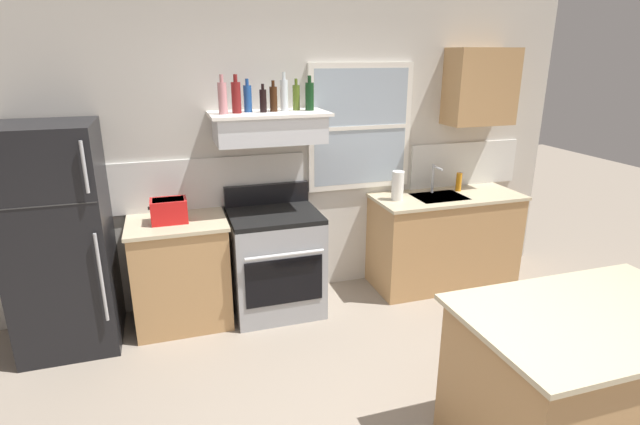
{
  "coord_description": "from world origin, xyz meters",
  "views": [
    {
      "loc": [
        -1.07,
        -2.02,
        2.2
      ],
      "look_at": [
        -0.05,
        1.2,
        1.1
      ],
      "focal_mm": 27.52,
      "sensor_mm": 36.0,
      "label": 1
    }
  ],
  "objects_px": {
    "bottle_blue_liqueur": "(248,98)",
    "bottle_balsamic_dark": "(263,100)",
    "dish_soap_bottle": "(459,182)",
    "bottle_rose_pink": "(223,98)",
    "bottle_brown_stout": "(273,98)",
    "bottle_dark_green_wine": "(310,96)",
    "toaster": "(169,210)",
    "bottle_olive_oil_square": "(296,97)",
    "stove_range": "(276,261)",
    "refrigerator": "(60,240)",
    "kitchen_island": "(583,386)",
    "bottle_red_label_wine": "(236,97)",
    "bottle_clear_tall": "(284,95)",
    "paper_towel_roll": "(398,186)"
  },
  "relations": [
    {
      "from": "bottle_blue_liqueur",
      "to": "bottle_balsamic_dark",
      "type": "bearing_deg",
      "value": -24.55
    },
    {
      "from": "stove_range",
      "to": "bottle_olive_oil_square",
      "type": "distance_m",
      "value": 1.42
    },
    {
      "from": "bottle_brown_stout",
      "to": "dish_soap_bottle",
      "type": "xyz_separation_m",
      "value": [
        1.83,
        0.02,
        -0.85
      ]
    },
    {
      "from": "stove_range",
      "to": "bottle_red_label_wine",
      "type": "xyz_separation_m",
      "value": [
        -0.26,
        0.09,
        1.41
      ]
    },
    {
      "from": "toaster",
      "to": "bottle_balsamic_dark",
      "type": "height_order",
      "value": "bottle_balsamic_dark"
    },
    {
      "from": "bottle_rose_pink",
      "to": "bottle_balsamic_dark",
      "type": "bearing_deg",
      "value": 5.67
    },
    {
      "from": "bottle_rose_pink",
      "to": "bottle_brown_stout",
      "type": "height_order",
      "value": "bottle_rose_pink"
    },
    {
      "from": "bottle_balsamic_dark",
      "to": "bottle_clear_tall",
      "type": "relative_size",
      "value": 0.72
    },
    {
      "from": "refrigerator",
      "to": "bottle_balsamic_dark",
      "type": "height_order",
      "value": "bottle_balsamic_dark"
    },
    {
      "from": "stove_range",
      "to": "bottle_blue_liqueur",
      "type": "height_order",
      "value": "bottle_blue_liqueur"
    },
    {
      "from": "stove_range",
      "to": "bottle_rose_pink",
      "type": "height_order",
      "value": "bottle_rose_pink"
    },
    {
      "from": "bottle_rose_pink",
      "to": "bottle_red_label_wine",
      "type": "height_order",
      "value": "bottle_rose_pink"
    },
    {
      "from": "bottle_red_label_wine",
      "to": "bottle_rose_pink",
      "type": "bearing_deg",
      "value": -162.96
    },
    {
      "from": "bottle_dark_green_wine",
      "to": "toaster",
      "type": "bearing_deg",
      "value": -175.93
    },
    {
      "from": "bottle_olive_oil_square",
      "to": "stove_range",
      "type": "bearing_deg",
      "value": -148.66
    },
    {
      "from": "refrigerator",
      "to": "bottle_clear_tall",
      "type": "distance_m",
      "value": 2.06
    },
    {
      "from": "bottle_blue_liqueur",
      "to": "bottle_red_label_wine",
      "type": "bearing_deg",
      "value": -152.84
    },
    {
      "from": "refrigerator",
      "to": "bottle_balsamic_dark",
      "type": "relative_size",
      "value": 7.74
    },
    {
      "from": "bottle_clear_tall",
      "to": "dish_soap_bottle",
      "type": "xyz_separation_m",
      "value": [
        1.73,
        -0.0,
        -0.88
      ]
    },
    {
      "from": "bottle_brown_stout",
      "to": "bottle_clear_tall",
      "type": "bearing_deg",
      "value": 11.26
    },
    {
      "from": "bottle_blue_liqueur",
      "to": "bottle_balsamic_dark",
      "type": "distance_m",
      "value": 0.13
    },
    {
      "from": "bottle_balsamic_dark",
      "to": "bottle_clear_tall",
      "type": "distance_m",
      "value": 0.2
    },
    {
      "from": "bottle_rose_pink",
      "to": "kitchen_island",
      "type": "height_order",
      "value": "bottle_rose_pink"
    },
    {
      "from": "dish_soap_bottle",
      "to": "bottle_rose_pink",
      "type": "bearing_deg",
      "value": -178.01
    },
    {
      "from": "bottle_brown_stout",
      "to": "bottle_dark_green_wine",
      "type": "relative_size",
      "value": 0.88
    },
    {
      "from": "bottle_blue_liqueur",
      "to": "bottle_clear_tall",
      "type": "height_order",
      "value": "bottle_clear_tall"
    },
    {
      "from": "stove_range",
      "to": "bottle_dark_green_wine",
      "type": "bearing_deg",
      "value": 16.91
    },
    {
      "from": "bottle_red_label_wine",
      "to": "bottle_balsamic_dark",
      "type": "xyz_separation_m",
      "value": [
        0.21,
        -0.0,
        -0.03
      ]
    },
    {
      "from": "bottle_rose_pink",
      "to": "bottle_balsamic_dark",
      "type": "xyz_separation_m",
      "value": [
        0.33,
        0.03,
        -0.03
      ]
    },
    {
      "from": "bottle_rose_pink",
      "to": "bottle_red_label_wine",
      "type": "distance_m",
      "value": 0.12
    },
    {
      "from": "bottle_rose_pink",
      "to": "bottle_blue_liqueur",
      "type": "height_order",
      "value": "bottle_rose_pink"
    },
    {
      "from": "stove_range",
      "to": "bottle_dark_green_wine",
      "type": "xyz_separation_m",
      "value": [
        0.35,
        0.11,
        1.4
      ]
    },
    {
      "from": "bottle_red_label_wine",
      "to": "bottle_olive_oil_square",
      "type": "height_order",
      "value": "bottle_red_label_wine"
    },
    {
      "from": "stove_range",
      "to": "bottle_red_label_wine",
      "type": "bearing_deg",
      "value": 159.98
    },
    {
      "from": "bottle_balsamic_dark",
      "to": "bottle_brown_stout",
      "type": "distance_m",
      "value": 0.1
    },
    {
      "from": "bottle_olive_oil_square",
      "to": "kitchen_island",
      "type": "distance_m",
      "value": 2.88
    },
    {
      "from": "bottle_blue_liqueur",
      "to": "kitchen_island",
      "type": "relative_size",
      "value": 0.19
    },
    {
      "from": "toaster",
      "to": "bottle_brown_stout",
      "type": "bearing_deg",
      "value": 6.26
    },
    {
      "from": "refrigerator",
      "to": "stove_range",
      "type": "distance_m",
      "value": 1.7
    },
    {
      "from": "bottle_rose_pink",
      "to": "bottle_clear_tall",
      "type": "distance_m",
      "value": 0.52
    },
    {
      "from": "toaster",
      "to": "bottle_balsamic_dark",
      "type": "bearing_deg",
      "value": 4.95
    },
    {
      "from": "toaster",
      "to": "bottle_olive_oil_square",
      "type": "distance_m",
      "value": 1.39
    },
    {
      "from": "bottle_clear_tall",
      "to": "kitchen_island",
      "type": "bearing_deg",
      "value": -64.51
    },
    {
      "from": "refrigerator",
      "to": "kitchen_island",
      "type": "xyz_separation_m",
      "value": [
        2.89,
        -2.14,
        -0.41
      ]
    },
    {
      "from": "bottle_balsamic_dark",
      "to": "bottle_clear_tall",
      "type": "height_order",
      "value": "bottle_clear_tall"
    },
    {
      "from": "toaster",
      "to": "bottle_red_label_wine",
      "type": "xyz_separation_m",
      "value": [
        0.59,
        0.07,
        0.86
      ]
    },
    {
      "from": "bottle_olive_oil_square",
      "to": "paper_towel_roll",
      "type": "height_order",
      "value": "bottle_olive_oil_square"
    },
    {
      "from": "kitchen_island",
      "to": "bottle_olive_oil_square",
      "type": "bearing_deg",
      "value": 113.31
    },
    {
      "from": "bottle_olive_oil_square",
      "to": "paper_towel_roll",
      "type": "distance_m",
      "value": 1.23
    },
    {
      "from": "bottle_olive_oil_square",
      "to": "kitchen_island",
      "type": "height_order",
      "value": "bottle_olive_oil_square"
    }
  ]
}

